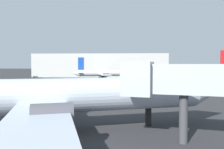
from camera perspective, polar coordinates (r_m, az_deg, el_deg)
name	(u,v)px	position (r m, az deg, el deg)	size (l,w,h in m)	color
airplane_at_gate	(55,96)	(22.40, -13.77, -5.09)	(34.53, 29.13, 10.19)	#B2BCCC
airplane_far_left	(104,73)	(95.04, -1.87, 0.38)	(26.57, 23.78, 8.98)	silver
terminal_building	(102,65)	(120.80, -2.59, 2.26)	(64.53, 24.33, 11.29)	#B7B7B2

